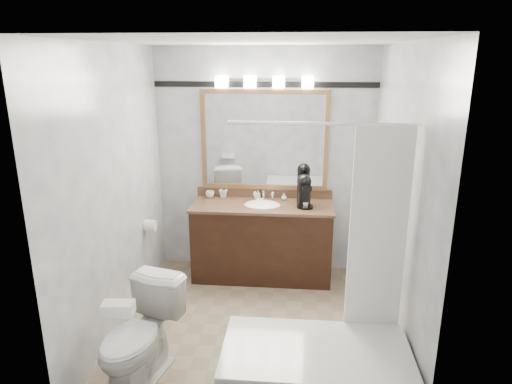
# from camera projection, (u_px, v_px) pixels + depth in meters

# --- Properties ---
(room) EXTENTS (2.42, 2.62, 2.52)m
(room) POSITION_uv_depth(u_px,v_px,m) (253.00, 197.00, 3.84)
(room) COLOR gray
(room) RESTS_ON ground
(vanity) EXTENTS (1.53, 0.58, 0.97)m
(vanity) POSITION_uv_depth(u_px,v_px,m) (262.00, 239.00, 5.04)
(vanity) COLOR black
(vanity) RESTS_ON ground
(mirror) EXTENTS (1.40, 0.04, 1.10)m
(mirror) POSITION_uv_depth(u_px,v_px,m) (264.00, 141.00, 4.99)
(mirror) COLOR #986E44
(mirror) RESTS_ON room
(vanity_light_bar) EXTENTS (1.02, 0.14, 0.12)m
(vanity_light_bar) POSITION_uv_depth(u_px,v_px,m) (264.00, 82.00, 4.76)
(vanity_light_bar) COLOR silver
(vanity_light_bar) RESTS_ON room
(accent_stripe) EXTENTS (2.40, 0.01, 0.06)m
(accent_stripe) POSITION_uv_depth(u_px,v_px,m) (265.00, 84.00, 4.83)
(accent_stripe) COLOR black
(accent_stripe) RESTS_ON room
(bathtub) EXTENTS (1.30, 0.75, 1.96)m
(bathtub) POSITION_uv_depth(u_px,v_px,m) (319.00, 368.00, 3.21)
(bathtub) COLOR white
(bathtub) RESTS_ON ground
(tp_roll) EXTENTS (0.11, 0.12, 0.12)m
(tp_roll) POSITION_uv_depth(u_px,v_px,m) (150.00, 226.00, 4.73)
(tp_roll) COLOR white
(tp_roll) RESTS_ON room
(toilet) EXTENTS (0.61, 0.84, 0.77)m
(toilet) POSITION_uv_depth(u_px,v_px,m) (139.00, 337.00, 3.39)
(toilet) COLOR white
(toilet) RESTS_ON ground
(tissue_box) EXTENTS (0.21, 0.13, 0.08)m
(tissue_box) POSITION_uv_depth(u_px,v_px,m) (118.00, 308.00, 2.97)
(tissue_box) COLOR white
(tissue_box) RESTS_ON toilet
(coffee_maker) EXTENTS (0.18, 0.22, 0.34)m
(coffee_maker) POSITION_uv_depth(u_px,v_px,m) (304.00, 190.00, 4.83)
(coffee_maker) COLOR black
(coffee_maker) RESTS_ON vanity
(cup_left) EXTENTS (0.12, 0.12, 0.07)m
(cup_left) POSITION_uv_depth(u_px,v_px,m) (210.00, 194.00, 5.16)
(cup_left) COLOR white
(cup_left) RESTS_ON vanity
(cup_right) EXTENTS (0.12, 0.12, 0.09)m
(cup_right) POSITION_uv_depth(u_px,v_px,m) (223.00, 194.00, 5.16)
(cup_right) COLOR white
(cup_right) RESTS_ON vanity
(soap_bottle_a) EXTENTS (0.06, 0.06, 0.11)m
(soap_bottle_a) POSITION_uv_depth(u_px,v_px,m) (258.00, 195.00, 5.07)
(soap_bottle_a) COLOR white
(soap_bottle_a) RESTS_ON vanity
(soap_bottle_b) EXTENTS (0.08, 0.08, 0.08)m
(soap_bottle_b) POSITION_uv_depth(u_px,v_px,m) (284.00, 197.00, 5.06)
(soap_bottle_b) COLOR white
(soap_bottle_b) RESTS_ON vanity
(soap_bar) EXTENTS (0.09, 0.06, 0.02)m
(soap_bar) POSITION_uv_depth(u_px,v_px,m) (260.00, 200.00, 5.04)
(soap_bar) COLOR beige
(soap_bar) RESTS_ON vanity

